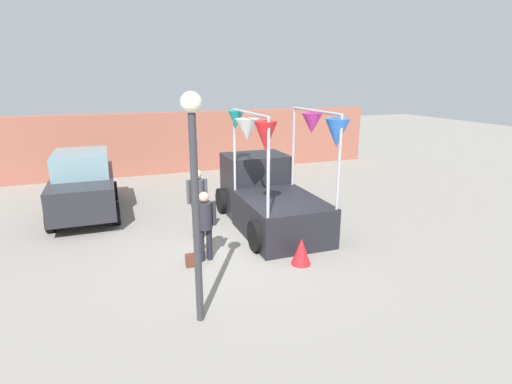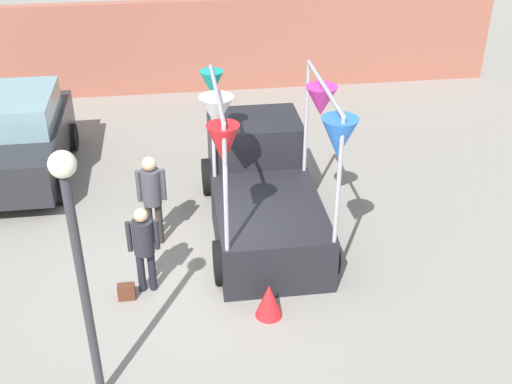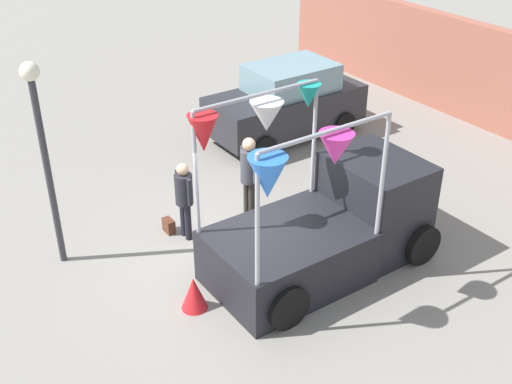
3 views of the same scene
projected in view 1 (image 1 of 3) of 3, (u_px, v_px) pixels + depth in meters
The scene contains 9 objects.
ground_plane at pixel (243, 246), 9.80m from camera, with size 60.00×60.00×0.00m, color gray.
vendor_truck at pixel (267, 193), 11.11m from camera, with size 2.47×4.11×3.22m.
parked_car at pixel (83, 184), 11.88m from camera, with size 1.88×4.00×1.88m.
person_customer at pixel (205, 220), 8.77m from camera, with size 0.53×0.34×1.60m.
person_vendor at pixel (197, 197), 10.02m from camera, with size 0.53×0.34×1.80m.
handbag at pixel (192, 260), 8.70m from camera, with size 0.28×0.16×0.28m, color #592D1E.
street_lamp at pixel (194, 178), 6.12m from camera, with size 0.32×0.32×3.78m.
brick_boundary_wall at pixel (180, 143), 17.26m from camera, with size 18.00×0.36×2.60m, color #9E5947.
folded_kite_bundle_crimson at pixel (301, 251), 8.75m from camera, with size 0.44×0.44×0.60m, color red.
Camera 1 is at (-2.81, -8.62, 3.94)m, focal length 28.00 mm.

